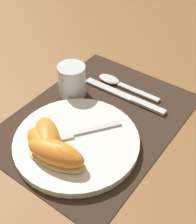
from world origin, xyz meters
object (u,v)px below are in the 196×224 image
(juice_glass, at_px, (72,82))
(spoon, at_px, (117,82))
(citrus_wedge_1, at_px, (47,147))
(citrus_wedge_2, at_px, (56,154))
(fork, at_px, (76,133))
(plate, at_px, (77,142))
(citrus_wedge_3, at_px, (61,155))
(knife, at_px, (126,96))
(citrus_wedge_0, at_px, (47,139))

(juice_glass, relative_size, spoon, 0.46)
(citrus_wedge_1, bearing_deg, citrus_wedge_2, -99.23)
(fork, distance_m, citrus_wedge_1, 0.08)
(plate, distance_m, citrus_wedge_1, 0.07)
(fork, height_order, citrus_wedge_1, citrus_wedge_1)
(plate, bearing_deg, fork, 42.44)
(citrus_wedge_1, distance_m, citrus_wedge_2, 0.03)
(citrus_wedge_3, bearing_deg, spoon, 12.31)
(spoon, height_order, citrus_wedge_3, citrus_wedge_3)
(plate, bearing_deg, juice_glass, 42.32)
(juice_glass, height_order, citrus_wedge_1, juice_glass)
(plate, height_order, citrus_wedge_3, citrus_wedge_3)
(plate, bearing_deg, citrus_wedge_2, -176.05)
(juice_glass, xyz_separation_m, citrus_wedge_1, (-0.19, -0.09, -0.00))
(knife, distance_m, citrus_wedge_3, 0.26)
(citrus_wedge_2, xyz_separation_m, citrus_wedge_3, (0.00, -0.01, 0.00))
(juice_glass, height_order, spoon, juice_glass)
(plate, height_order, fork, fork)
(citrus_wedge_1, bearing_deg, knife, -5.10)
(juice_glass, bearing_deg, fork, -137.69)
(plate, relative_size, citrus_wedge_1, 2.04)
(plate, bearing_deg, spoon, 12.21)
(fork, xyz_separation_m, citrus_wedge_3, (-0.07, -0.02, 0.02))
(citrus_wedge_0, distance_m, citrus_wedge_2, 0.04)
(citrus_wedge_3, bearing_deg, juice_glass, 34.37)
(fork, bearing_deg, spoon, 10.10)
(citrus_wedge_1, height_order, citrus_wedge_3, citrus_wedge_3)
(juice_glass, relative_size, citrus_wedge_2, 0.61)
(plate, xyz_separation_m, spoon, (0.23, 0.05, -0.00))
(citrus_wedge_2, distance_m, citrus_wedge_3, 0.01)
(juice_glass, height_order, citrus_wedge_2, juice_glass)
(plate, height_order, citrus_wedge_2, citrus_wedge_2)
(spoon, bearing_deg, knife, -123.20)
(plate, distance_m, spoon, 0.23)
(knife, distance_m, spoon, 0.06)
(plate, height_order, knife, plate)
(citrus_wedge_1, xyz_separation_m, citrus_wedge_3, (-0.00, -0.04, 0.00))
(spoon, distance_m, citrus_wedge_1, 0.29)
(knife, bearing_deg, citrus_wedge_3, -176.97)
(juice_glass, distance_m, fork, 0.16)
(knife, height_order, citrus_wedge_3, citrus_wedge_3)
(fork, xyz_separation_m, citrus_wedge_0, (-0.06, 0.02, 0.02))
(fork, bearing_deg, citrus_wedge_0, 157.74)
(fork, bearing_deg, citrus_wedge_1, 171.17)
(citrus_wedge_0, relative_size, citrus_wedge_2, 0.94)
(citrus_wedge_2, height_order, citrus_wedge_3, same)
(fork, relative_size, citrus_wedge_0, 1.23)
(knife, relative_size, citrus_wedge_2, 1.70)
(citrus_wedge_0, bearing_deg, knife, -8.40)
(citrus_wedge_3, bearing_deg, plate, 12.69)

